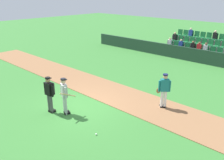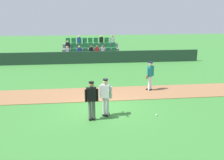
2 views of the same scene
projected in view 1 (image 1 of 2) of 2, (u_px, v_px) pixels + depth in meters
ground_plane at (79, 107)px, 11.60m from camera, size 80.00×80.00×0.00m
infield_dirt_path at (112, 92)px, 13.24m from camera, size 28.00×2.57×0.03m
dugout_fence at (187, 54)px, 19.32m from camera, size 20.00×0.16×1.10m
stadium_bleachers at (197, 49)px, 20.58m from camera, size 5.55×2.95×2.30m
batter_grey_jersey at (64, 95)px, 10.60m from camera, size 0.60×0.80×1.76m
umpire_home_plate at (49, 93)px, 10.75m from camera, size 0.59×0.32×1.76m
runner_teal_jersey at (164, 90)px, 11.18m from camera, size 0.58×0.49×1.76m
baseball at (96, 134)px, 9.30m from camera, size 0.07×0.07×0.07m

